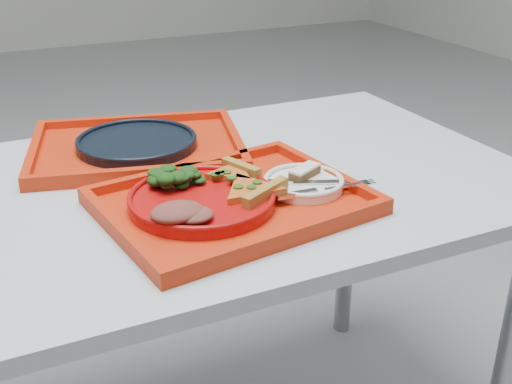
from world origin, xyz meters
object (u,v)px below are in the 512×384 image
tray_main (233,205)px  navy_plate (137,143)px  dinner_plate (202,201)px  dessert_bar (305,172)px  tray_far (137,149)px

tray_main → navy_plate: (-0.08, 0.35, 0.01)m
tray_main → dinner_plate: dinner_plate is taller
navy_plate → dessert_bar: dessert_bar is taller
dinner_plate → navy_plate: (-0.02, 0.34, -0.00)m
tray_far → dinner_plate: dinner_plate is taller
navy_plate → dessert_bar: bearing=-54.1°
dinner_plate → dessert_bar: 0.21m
tray_main → navy_plate: navy_plate is taller
navy_plate → dessert_bar: 0.40m
navy_plate → dessert_bar: (0.24, -0.33, 0.02)m
dinner_plate → navy_plate: size_ratio=1.00×
dessert_bar → dinner_plate: bearing=155.5°
dessert_bar → navy_plate: bearing=99.0°
dinner_plate → dessert_bar: size_ratio=3.49×
dinner_plate → tray_main: bearing=-10.3°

